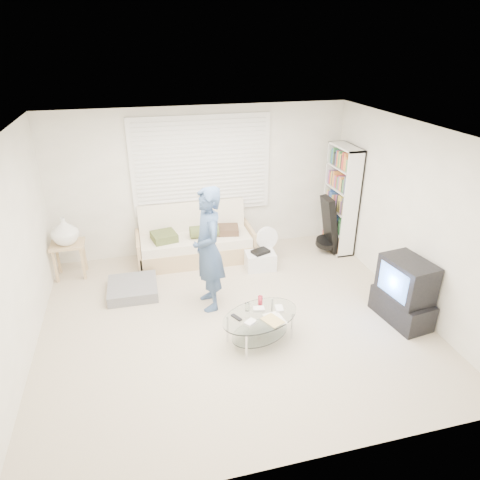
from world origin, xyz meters
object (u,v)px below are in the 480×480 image
object	(u,v)px
bookshelf	(341,199)
futon_sofa	(195,242)
coffee_table	(260,320)
tv_unit	(404,292)

from	to	relation	value
bookshelf	futon_sofa	bearing A→B (deg)	175.77
bookshelf	coffee_table	world-z (taller)	bookshelf
coffee_table	futon_sofa	bearing A→B (deg)	100.56
tv_unit	coffee_table	xyz separation A→B (m)	(-1.97, 0.04, -0.12)
futon_sofa	tv_unit	bearing A→B (deg)	-45.02
bookshelf	tv_unit	bearing A→B (deg)	-93.22
bookshelf	coffee_table	bearing A→B (deg)	-133.72
coffee_table	bookshelf	bearing A→B (deg)	46.28
coffee_table	tv_unit	bearing A→B (deg)	-1.07
futon_sofa	coffee_table	distance (m)	2.42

